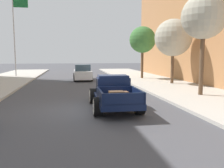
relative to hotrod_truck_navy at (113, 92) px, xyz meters
The scene contains 8 objects.
ground_plane 1.60m from the hotrod_truck_navy, 167.68° to the right, with size 140.00×140.00×0.00m, color #47474C.
sidewalk_right 5.92m from the hotrod_truck_navy, ahead, with size 5.50×64.00×0.15m, color #B7B2A8.
hotrod_truck_navy is the anchor object (origin of this frame).
car_background_white 13.33m from the hotrod_truck_navy, 93.58° to the left, with size 1.88×4.30×1.65m.
flagpole 20.16m from the hotrod_truck_navy, 114.62° to the left, with size 1.74×0.16×9.16m.
street_tree_nearest 7.30m from the hotrod_truck_navy, 18.12° to the left, with size 2.65×2.65×6.00m.
street_tree_second 10.86m from the hotrod_truck_navy, 50.08° to the left, with size 3.16×3.16×5.49m.
street_tree_third 14.58m from the hotrod_truck_navy, 67.08° to the left, with size 2.78×2.78×5.46m.
Camera 1 is at (-0.63, -10.85, 2.51)m, focal length 37.59 mm.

